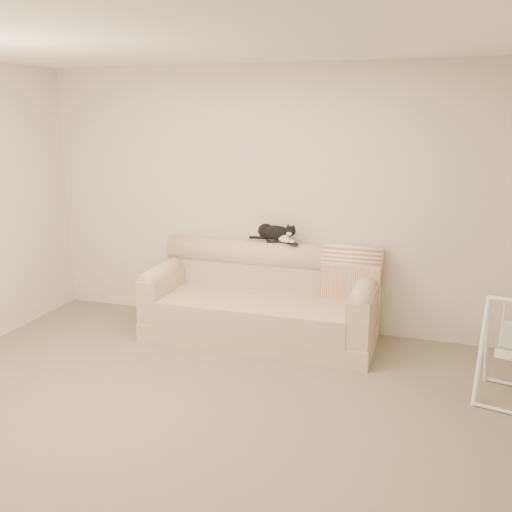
{
  "coord_description": "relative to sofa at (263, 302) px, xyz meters",
  "views": [
    {
      "loc": [
        1.53,
        -3.42,
        2.13
      ],
      "look_at": [
        -0.01,
        1.27,
        0.9
      ],
      "focal_mm": 40.0,
      "sensor_mm": 36.0,
      "label": 1
    }
  ],
  "objects": [
    {
      "name": "room_shell",
      "position": [
        0.05,
        -1.62,
        1.18
      ],
      "size": [
        5.04,
        4.04,
        2.6
      ],
      "color": "beige",
      "rests_on": "ground"
    },
    {
      "name": "throw_blanket",
      "position": [
        0.83,
        0.23,
        0.37
      ],
      "size": [
        0.55,
        0.38,
        0.58
      ],
      "color": "#C76432",
      "rests_on": "sofa"
    },
    {
      "name": "remote_a",
      "position": [
        0.05,
        0.25,
        0.56
      ],
      "size": [
        0.19,
        0.1,
        0.03
      ],
      "color": "black",
      "rests_on": "sofa"
    },
    {
      "name": "tuxedo_cat",
      "position": [
        0.06,
        0.25,
        0.64
      ],
      "size": [
        0.49,
        0.24,
        0.19
      ],
      "color": "black",
      "rests_on": "sofa"
    },
    {
      "name": "sofa",
      "position": [
        0.0,
        0.0,
        0.0
      ],
      "size": [
        2.2,
        0.93,
        0.9
      ],
      "color": "tan",
      "rests_on": "ground"
    },
    {
      "name": "ground_plane",
      "position": [
        0.05,
        -1.62,
        -0.35
      ],
      "size": [
        5.0,
        5.0,
        0.0
      ],
      "primitive_type": "plane",
      "color": "brown",
      "rests_on": "ground"
    },
    {
      "name": "remote_b",
      "position": [
        0.23,
        0.22,
        0.56
      ],
      "size": [
        0.15,
        0.15,
        0.02
      ],
      "color": "black",
      "rests_on": "sofa"
    }
  ]
}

